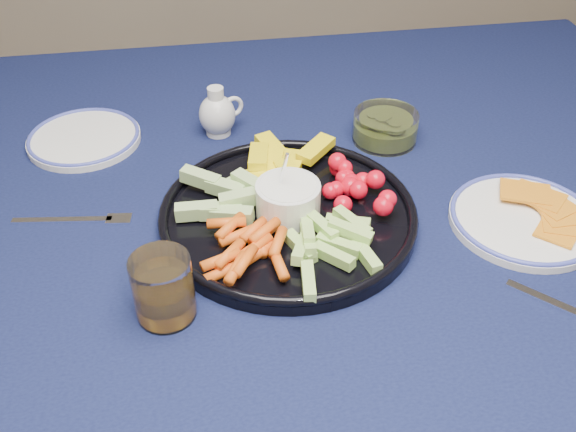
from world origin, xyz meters
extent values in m
cylinder|color=#4F2A1A|center=(0.72, 0.42, 0.35)|extent=(0.07, 0.07, 0.70)
cube|color=#4F2A1A|center=(0.00, 0.00, 0.72)|extent=(1.60, 1.00, 0.04)
cube|color=black|center=(0.00, 0.00, 0.74)|extent=(1.66, 1.06, 0.01)
cube|color=black|center=(0.00, 0.53, 0.60)|extent=(1.66, 0.01, 0.30)
cylinder|color=black|center=(0.08, -0.09, 0.75)|extent=(0.35, 0.35, 0.02)
torus|color=black|center=(0.08, -0.09, 0.77)|extent=(0.36, 0.36, 0.01)
cylinder|color=white|center=(0.08, -0.09, 0.79)|extent=(0.09, 0.09, 0.05)
cylinder|color=white|center=(0.08, -0.09, 0.80)|extent=(0.08, 0.08, 0.01)
cylinder|color=silver|center=(0.01, 0.16, 0.75)|extent=(0.04, 0.04, 0.01)
ellipsoid|color=silver|center=(0.01, 0.16, 0.78)|extent=(0.06, 0.06, 0.07)
cylinder|color=silver|center=(0.01, 0.16, 0.82)|extent=(0.03, 0.03, 0.03)
torus|color=silver|center=(0.03, 0.17, 0.79)|extent=(0.04, 0.02, 0.04)
torus|color=#3E48B0|center=(0.01, 0.16, 0.80)|extent=(0.03, 0.03, 0.00)
cylinder|color=white|center=(0.28, 0.10, 0.77)|extent=(0.11, 0.11, 0.05)
cylinder|color=#515E1B|center=(0.28, 0.10, 0.76)|extent=(0.09, 0.09, 0.03)
cylinder|color=white|center=(0.41, -0.14, 0.75)|extent=(0.20, 0.20, 0.01)
torus|color=#3E48B0|center=(0.41, -0.14, 0.76)|extent=(0.20, 0.20, 0.01)
cylinder|color=white|center=(-0.08, -0.23, 0.79)|extent=(0.07, 0.07, 0.08)
cylinder|color=orange|center=(-0.08, -0.23, 0.77)|extent=(0.06, 0.06, 0.04)
cube|color=white|center=(-0.23, -0.04, 0.75)|extent=(0.14, 0.03, 0.00)
cube|color=white|center=(-0.15, -0.05, 0.75)|extent=(0.04, 0.03, 0.00)
cube|color=white|center=(0.39, -0.31, 0.75)|extent=(0.12, 0.12, 0.00)
cylinder|color=white|center=(-0.21, 0.17, 0.75)|extent=(0.18, 0.18, 0.01)
torus|color=#3E48B0|center=(-0.21, 0.17, 0.76)|extent=(0.18, 0.18, 0.01)
camera|label=1|loc=(-0.03, -0.77, 1.31)|focal=40.00mm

